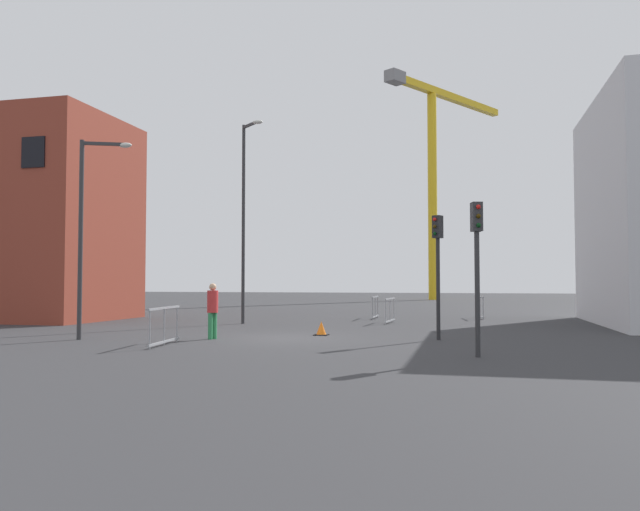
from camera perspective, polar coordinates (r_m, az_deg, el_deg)
The scene contains 13 objects.
ground at distance 19.90m, azimuth -3.19°, elevation -7.58°, with size 160.00×160.00×0.00m, color #333335.
brick_building at distance 32.44m, azimuth -24.58°, elevation 3.03°, with size 7.83×6.57×9.49m.
construction_crane at distance 63.84m, azimuth 10.53°, elevation 9.14°, with size 10.92×16.35×21.43m.
streetlamp_tall at distance 26.76m, azimuth -6.90°, elevation 4.24°, with size 1.20×0.99×8.55m.
streetlamp_short at distance 20.68m, azimuth -20.56°, elevation 3.04°, with size 1.49×0.69×6.23m.
traffic_light_corner at distance 15.30m, azimuth 14.22°, elevation 0.31°, with size 0.30×0.39×3.70m.
traffic_light_island at distance 19.51m, azimuth 10.76°, elevation -0.04°, with size 0.35×0.39×3.84m.
pedestrian_walking at distance 19.73m, azimuth -9.83°, elevation -4.64°, with size 0.34×0.34×1.74m.
safety_barrier_front at distance 31.17m, azimuth 14.48°, elevation -4.60°, with size 0.34×2.07×1.08m.
safety_barrier_left_run at distance 27.08m, azimuth 6.45°, elevation -5.00°, with size 0.18×2.22×1.08m.
safety_barrier_right_run at distance 18.13m, azimuth -14.12°, elevation -6.23°, with size 0.33×2.29×1.08m.
safety_barrier_mid_span at distance 30.28m, azimuth 5.09°, elevation -4.73°, with size 0.11×2.33×1.08m.
traffic_cone_on_verge at distance 20.91m, azimuth 0.12°, elevation -6.75°, with size 0.46×0.46×0.47m.
Camera 1 is at (5.68, -18.99, 1.80)m, focal length 34.85 mm.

